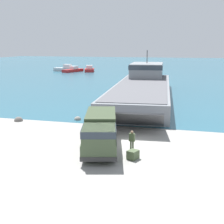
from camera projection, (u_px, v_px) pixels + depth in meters
name	position (u px, v px, depth m)	size (l,w,h in m)	color
ground_plane	(126.00, 143.00, 26.56)	(240.00, 240.00, 0.00)	gray
water_surface	(181.00, 67.00, 116.71)	(240.00, 180.00, 0.01)	#285B70
landing_craft	(143.00, 86.00, 50.30)	(11.19, 37.63, 7.23)	gray
military_truck	(100.00, 131.00, 24.81)	(4.49, 8.35, 2.71)	#3D4C33
soldier_on_ramp	(132.00, 139.00, 24.38)	(0.48, 0.32, 1.66)	#475638
moored_boat_a	(89.00, 70.00, 97.04)	(4.19, 6.25, 1.99)	#B22323
moored_boat_b	(66.00, 69.00, 98.67)	(7.63, 2.86, 2.19)	#B7BABF
moored_boat_c	(73.00, 70.00, 96.53)	(4.66, 8.05, 1.74)	#B22323
cargo_crate	(133.00, 155.00, 22.79)	(0.66, 0.79, 0.66)	#475638
shoreline_rock_a	(19.00, 121.00, 34.23)	(0.96, 0.96, 0.96)	#66605B
shoreline_rock_b	(78.00, 120.00, 34.79)	(0.77, 0.77, 0.77)	gray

